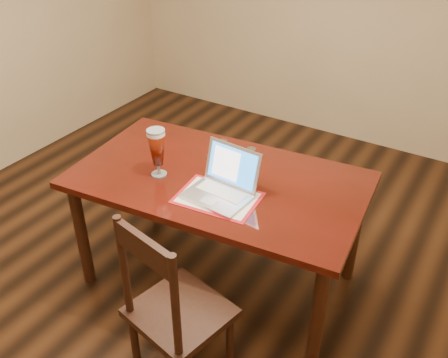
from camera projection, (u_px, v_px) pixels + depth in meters
The scene contains 4 objects.
ground at pixel (187, 265), 3.58m from camera, with size 5.00×5.00×0.00m, color black.
room_shell at pixel (174, 16), 2.63m from camera, with size 4.51×5.01×2.71m.
dining_table at pixel (217, 190), 3.08m from camera, with size 1.86×1.17×1.14m.
dining_chair at pixel (174, 312), 2.54m from camera, with size 0.55×0.53×1.10m.
Camera 1 is at (1.64, -2.14, 2.46)m, focal length 40.00 mm.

